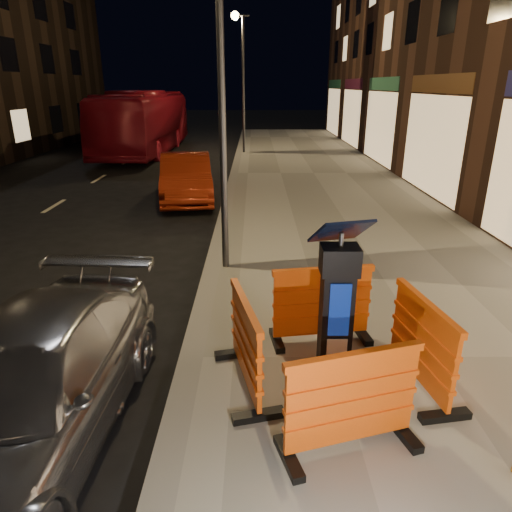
{
  "coord_description": "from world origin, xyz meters",
  "views": [
    {
      "loc": [
        0.79,
        -4.79,
        3.29
      ],
      "look_at": [
        0.8,
        1.0,
        1.1
      ],
      "focal_mm": 32.0,
      "sensor_mm": 36.0,
      "label": 1
    }
  ],
  "objects_px": {
    "parking_kiosk": "(336,311)",
    "car_red": "(187,200)",
    "bus_doubledecker": "(148,153)",
    "barrier_bldgside": "(422,344)",
    "barrier_kerbside": "(246,345)",
    "barrier_back": "(322,305)",
    "car_silver": "(37,439)",
    "barrier_front": "(351,402)"
  },
  "relations": [
    {
      "from": "parking_kiosk",
      "to": "car_red",
      "type": "bearing_deg",
      "value": 96.05
    },
    {
      "from": "car_red",
      "to": "parking_kiosk",
      "type": "bearing_deg",
      "value": -81.17
    },
    {
      "from": "bus_doubledecker",
      "to": "barrier_bldgside",
      "type": "bearing_deg",
      "value": -68.58
    },
    {
      "from": "barrier_kerbside",
      "to": "bus_doubledecker",
      "type": "distance_m",
      "value": 20.23
    },
    {
      "from": "barrier_bldgside",
      "to": "parking_kiosk",
      "type": "bearing_deg",
      "value": 80.69
    },
    {
      "from": "barrier_back",
      "to": "car_silver",
      "type": "bearing_deg",
      "value": -160.07
    },
    {
      "from": "barrier_front",
      "to": "car_red",
      "type": "bearing_deg",
      "value": 89.52
    },
    {
      "from": "parking_kiosk",
      "to": "barrier_bldgside",
      "type": "distance_m",
      "value": 1.03
    },
    {
      "from": "barrier_bldgside",
      "to": "car_silver",
      "type": "relative_size",
      "value": 0.31
    },
    {
      "from": "barrier_back",
      "to": "barrier_kerbside",
      "type": "distance_m",
      "value": 1.34
    },
    {
      "from": "car_red",
      "to": "bus_doubledecker",
      "type": "relative_size",
      "value": 0.38
    },
    {
      "from": "car_red",
      "to": "barrier_front",
      "type": "bearing_deg",
      "value": -82.69
    },
    {
      "from": "barrier_kerbside",
      "to": "car_silver",
      "type": "height_order",
      "value": "barrier_kerbside"
    },
    {
      "from": "car_red",
      "to": "barrier_back",
      "type": "bearing_deg",
      "value": -79.33
    },
    {
      "from": "parking_kiosk",
      "to": "barrier_bldgside",
      "type": "height_order",
      "value": "parking_kiosk"
    },
    {
      "from": "parking_kiosk",
      "to": "car_red",
      "type": "xyz_separation_m",
      "value": [
        -2.91,
        9.31,
        -1.06
      ]
    },
    {
      "from": "car_silver",
      "to": "parking_kiosk",
      "type": "bearing_deg",
      "value": 15.73
    },
    {
      "from": "barrier_kerbside",
      "to": "car_red",
      "type": "height_order",
      "value": "barrier_kerbside"
    },
    {
      "from": "barrier_kerbside",
      "to": "barrier_bldgside",
      "type": "bearing_deg",
      "value": -103.31
    },
    {
      "from": "barrier_back",
      "to": "car_red",
      "type": "relative_size",
      "value": 0.32
    },
    {
      "from": "barrier_bldgside",
      "to": "barrier_front",
      "type": "bearing_deg",
      "value": 125.69
    },
    {
      "from": "barrier_front",
      "to": "barrier_kerbside",
      "type": "distance_m",
      "value": 1.34
    },
    {
      "from": "barrier_back",
      "to": "bus_doubledecker",
      "type": "bearing_deg",
      "value": 100.63
    },
    {
      "from": "barrier_bldgside",
      "to": "car_red",
      "type": "height_order",
      "value": "barrier_bldgside"
    },
    {
      "from": "bus_doubledecker",
      "to": "barrier_back",
      "type": "bearing_deg",
      "value": -70.2
    },
    {
      "from": "car_silver",
      "to": "car_red",
      "type": "height_order",
      "value": "car_red"
    },
    {
      "from": "barrier_bldgside",
      "to": "bus_doubledecker",
      "type": "distance_m",
      "value": 20.82
    },
    {
      "from": "parking_kiosk",
      "to": "barrier_front",
      "type": "distance_m",
      "value": 1.03
    },
    {
      "from": "barrier_back",
      "to": "car_silver",
      "type": "height_order",
      "value": "barrier_back"
    },
    {
      "from": "barrier_kerbside",
      "to": "bus_doubledecker",
      "type": "xyz_separation_m",
      "value": [
        -5.41,
        19.48,
        -0.66
      ]
    },
    {
      "from": "car_silver",
      "to": "car_red",
      "type": "relative_size",
      "value": 1.02
    },
    {
      "from": "parking_kiosk",
      "to": "car_silver",
      "type": "xyz_separation_m",
      "value": [
        -3.01,
        -0.67,
        -1.06
      ]
    },
    {
      "from": "car_silver",
      "to": "barrier_back",
      "type": "bearing_deg",
      "value": 31.46
    },
    {
      "from": "parking_kiosk",
      "to": "car_red",
      "type": "height_order",
      "value": "parking_kiosk"
    },
    {
      "from": "parking_kiosk",
      "to": "barrier_front",
      "type": "height_order",
      "value": "parking_kiosk"
    },
    {
      "from": "parking_kiosk",
      "to": "car_silver",
      "type": "bearing_deg",
      "value": -178.8
    },
    {
      "from": "parking_kiosk",
      "to": "barrier_bldgside",
      "type": "relative_size",
      "value": 1.4
    },
    {
      "from": "barrier_back",
      "to": "bus_doubledecker",
      "type": "height_order",
      "value": "bus_doubledecker"
    },
    {
      "from": "barrier_front",
      "to": "car_silver",
      "type": "xyz_separation_m",
      "value": [
        -3.01,
        0.28,
        -0.66
      ]
    },
    {
      "from": "car_silver",
      "to": "bus_doubledecker",
      "type": "distance_m",
      "value": 20.43
    },
    {
      "from": "barrier_front",
      "to": "barrier_back",
      "type": "bearing_deg",
      "value": 73.69
    },
    {
      "from": "barrier_kerbside",
      "to": "car_silver",
      "type": "xyz_separation_m",
      "value": [
        -2.06,
        -0.67,
        -0.66
      ]
    }
  ]
}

